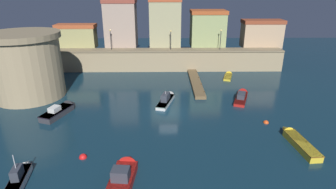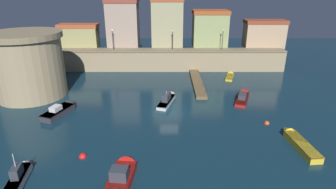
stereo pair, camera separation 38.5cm
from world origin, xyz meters
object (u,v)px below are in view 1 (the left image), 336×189
Objects in this scene: quay_lamp_2 at (221,36)px; mooring_buoy_0 at (266,123)px; moored_boat_0 at (297,140)px; quay_lamp_1 at (171,37)px; moored_boat_3 at (124,175)px; moored_boat_6 at (21,175)px; mooring_buoy_1 at (83,158)px; quay_lamp_0 at (110,37)px; moored_boat_1 at (242,96)px; moored_boat_4 at (167,98)px; moored_boat_5 at (228,75)px; fortress_tower at (26,65)px; moored_boat_2 at (61,110)px.

quay_lamp_2 is 5.80× the size of mooring_buoy_0.
moored_boat_0 is at bearing -71.24° from mooring_buoy_0.
quay_lamp_1 is at bearing 115.91° from mooring_buoy_0.
moored_boat_6 is (-8.93, 0.16, -0.02)m from moored_boat_3.
moored_boat_6 is 6.25× the size of mooring_buoy_1.
quay_lamp_0 is 27.17m from moored_boat_1.
moored_boat_5 is (11.40, 11.32, -0.18)m from moored_boat_4.
fortress_tower is at bearing 126.62° from mooring_buoy_1.
moored_boat_0 is at bearing 5.94° from mooring_buoy_1.
quay_lamp_2 is at bearing 57.90° from mooring_buoy_1.
quay_lamp_1 reaches higher than moored_boat_2.
moored_boat_3 is (16.65, -19.76, -4.34)m from fortress_tower.
moored_boat_0 is 1.09× the size of moored_boat_2.
mooring_buoy_0 is at bearing -45.45° from quay_lamp_0.
fortress_tower reaches higher than quay_lamp_2.
moored_boat_6 is at bearing -156.02° from moored_boat_2.
quay_lamp_0 is at bearing -12.17° from moored_boat_6.
quay_lamp_2 is 4.96× the size of mooring_buoy_1.
fortress_tower reaches higher than quay_lamp_0.
moored_boat_3 reaches higher than moored_boat_5.
mooring_buoy_1 is (4.47, 3.20, -0.49)m from moored_boat_6.
moored_boat_2 is at bearing -42.92° from fortress_tower.
moored_boat_5 reaches higher than mooring_buoy_0.
quay_lamp_1 is 0.54× the size of moored_boat_4.
quay_lamp_2 is (21.07, 0.00, -0.02)m from quay_lamp_0.
moored_boat_0 is 1.01× the size of moored_boat_3.
quay_lamp_0 is 0.56× the size of moored_boat_0.
moored_boat_6 is at bearing 157.29° from moored_boat_5.
moored_boat_5 is (25.40, 15.15, -0.23)m from moored_boat_2.
moored_boat_0 is 28.79m from moored_boat_2.
moored_boat_4 is (14.00, 3.83, -0.04)m from moored_boat_2.
quay_lamp_0 is 11.49m from quay_lamp_1.
mooring_buoy_0 is (24.96, 10.25, -0.49)m from moored_boat_6.
moored_boat_1 is 11.23m from moored_boat_4.
quay_lamp_2 reaches higher than mooring_buoy_0.
moored_boat_6 reaches higher than moored_boat_1.
moored_boat_1 is (31.80, -1.26, -4.49)m from fortress_tower.
moored_boat_1 is at bearing 96.19° from mooring_buoy_0.
quay_lamp_0 is 0.80× the size of moored_boat_6.
moored_boat_3 is 19.12m from mooring_buoy_0.
quay_lamp_2 is at bearing 29.19° from moored_boat_5.
moored_boat_4 reaches higher than mooring_buoy_1.
quay_lamp_2 reaches higher than moored_boat_3.
quay_lamp_0 is 5.86× the size of mooring_buoy_0.
moored_boat_6 is at bearing -112.46° from quay_lamp_1.
moored_boat_2 is at bearing 41.62° from moored_boat_3.
moored_boat_6 is (-24.30, -28.60, 0.25)m from moored_boat_5.
moored_boat_2 reaches higher than moored_boat_0.
moored_boat_1 is at bearing -68.54° from moored_boat_4.
quay_lamp_2 is 0.79× the size of moored_boat_6.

